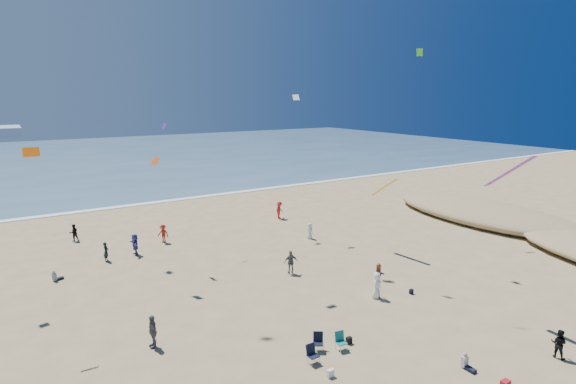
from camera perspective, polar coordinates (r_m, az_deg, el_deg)
ocean at (r=107.63m, az=-26.65°, el=3.68°), size 220.00×100.00×0.06m
surf_line at (r=58.76m, az=-21.43°, el=-1.88°), size 220.00×1.20×0.08m
standing_flyers at (r=34.98m, az=-7.98°, el=-8.95°), size 25.11×36.01×1.92m
seated_group at (r=26.06m, az=4.07°, el=-17.74°), size 22.34×31.33×0.84m
chair_cluster at (r=25.00m, az=4.65°, el=-18.94°), size 2.65×1.52×1.00m
white_tote at (r=23.58m, az=5.39°, el=-21.93°), size 0.35×0.20×0.40m
black_backpack at (r=26.25m, az=7.75°, el=-18.17°), size 0.30×0.22×0.38m
cooler at (r=25.09m, az=25.89°, el=-21.04°), size 0.45×0.30×0.30m
navy_bag at (r=32.82m, az=15.38°, el=-12.09°), size 0.28×0.18×0.34m
kites_aloft at (r=32.00m, az=6.47°, el=14.56°), size 41.74×40.17×30.56m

